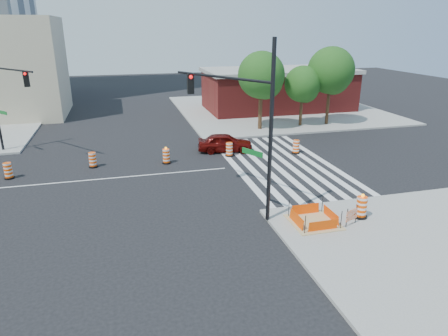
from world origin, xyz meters
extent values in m
plane|color=black|center=(0.00, 0.00, 0.00)|extent=(120.00, 120.00, 0.00)
cube|color=gray|center=(18.00, 18.00, 0.07)|extent=(22.00, 22.00, 0.15)
cube|color=silver|center=(7.80, 0.00, 0.01)|extent=(0.45, 13.50, 0.01)
cube|color=silver|center=(8.70, 0.00, 0.01)|extent=(0.45, 13.50, 0.01)
cube|color=silver|center=(9.60, 0.00, 0.01)|extent=(0.45, 13.50, 0.01)
cube|color=silver|center=(10.50, 0.00, 0.01)|extent=(0.45, 13.50, 0.01)
cube|color=silver|center=(11.40, 0.00, 0.01)|extent=(0.45, 13.50, 0.01)
cube|color=silver|center=(12.30, 0.00, 0.01)|extent=(0.45, 13.50, 0.01)
cube|color=silver|center=(13.20, 0.00, 0.01)|extent=(0.45, 13.50, 0.01)
cube|color=silver|center=(14.10, 0.00, 0.01)|extent=(0.45, 13.50, 0.01)
cube|color=silver|center=(0.00, 0.00, 0.01)|extent=(14.00, 0.12, 0.01)
cube|color=tan|center=(9.00, -9.00, 0.17)|extent=(2.20, 2.20, 0.05)
cube|color=#F34804|center=(9.00, -9.90, 0.43)|extent=(1.44, 0.02, 0.55)
cube|color=#F34804|center=(9.00, -8.10, 0.43)|extent=(1.44, 0.02, 0.55)
cube|color=#F34804|center=(8.10, -9.00, 0.43)|extent=(0.02, 1.44, 0.55)
cube|color=#F34804|center=(9.90, -9.00, 0.43)|extent=(0.02, 1.44, 0.55)
cylinder|color=black|center=(8.10, -9.90, 0.60)|extent=(0.04, 0.04, 0.90)
cylinder|color=black|center=(9.90, -9.90, 0.60)|extent=(0.04, 0.04, 0.90)
cylinder|color=black|center=(8.10, -8.10, 0.60)|extent=(0.04, 0.04, 0.90)
cylinder|color=black|center=(9.90, -8.10, 0.60)|extent=(0.04, 0.04, 0.90)
cube|color=maroon|center=(18.00, 18.00, 2.10)|extent=(16.00, 8.00, 4.20)
cube|color=gray|center=(18.00, 18.00, 4.40)|extent=(16.50, 8.50, 0.40)
imported|color=#500906|center=(8.01, 3.72, 0.70)|extent=(4.33, 2.36, 1.40)
cylinder|color=black|center=(7.00, -8.10, 4.36)|extent=(0.19, 0.19, 8.42)
cylinder|color=black|center=(5.36, -5.40, 6.68)|extent=(3.39, 5.47, 0.13)
cube|color=black|center=(4.21, -3.51, 6.15)|extent=(0.34, 0.29, 1.05)
sphere|color=#FF0C0C|center=(4.21, -3.69, 6.52)|extent=(0.19, 0.19, 0.19)
cube|color=#0C591E|center=(6.45, -7.20, 3.31)|extent=(0.69, 1.10, 0.26)
cylinder|color=black|center=(-6.47, 5.72, 6.29)|extent=(3.84, 4.69, 0.12)
cube|color=black|center=(-5.16, 4.10, 5.79)|extent=(0.32, 0.28, 0.99)
sphere|color=#FF0C0C|center=(-5.16, 3.92, 6.14)|extent=(0.18, 0.18, 0.18)
cube|color=#0C591E|center=(-7.72, 7.25, 3.12)|extent=(0.78, 0.95, 0.25)
cylinder|color=black|center=(11.46, -9.08, 0.20)|extent=(0.63, 0.63, 0.11)
cylinder|color=#FF4C05|center=(11.46, -9.08, 0.73)|extent=(0.51, 0.51, 1.00)
sphere|color=#FF990C|center=(11.46, -9.08, 1.31)|extent=(0.17, 0.17, 0.17)
cube|color=#FF4C05|center=(10.58, -9.65, 0.80)|extent=(0.74, 0.33, 0.26)
cube|color=#FF4C05|center=(10.58, -9.65, 0.50)|extent=(0.74, 0.33, 0.20)
cylinder|color=black|center=(10.26, -9.79, 0.61)|extent=(0.04, 0.04, 0.93)
cylinder|color=black|center=(10.91, -9.52, 0.61)|extent=(0.04, 0.04, 0.93)
cylinder|color=#382314|center=(12.81, 9.36, 2.21)|extent=(0.36, 0.36, 4.43)
sphere|color=#1A4012|center=(12.81, 9.36, 4.98)|extent=(4.15, 4.15, 4.15)
sphere|color=#1A4012|center=(13.36, 9.70, 4.29)|extent=(3.04, 3.04, 3.04)
sphere|color=#1A4012|center=(12.36, 9.14, 4.56)|extent=(2.77, 2.77, 2.77)
cylinder|color=#382314|center=(16.98, 9.68, 1.79)|extent=(0.29, 0.29, 3.57)
sphere|color=#1A4012|center=(16.98, 9.68, 4.02)|extent=(3.35, 3.35, 3.35)
sphere|color=#1A4012|center=(17.43, 9.94, 3.46)|extent=(2.45, 2.45, 2.45)
sphere|color=#1A4012|center=(16.62, 9.50, 3.68)|extent=(2.23, 2.23, 2.23)
cylinder|color=#382314|center=(19.70, 9.60, 2.31)|extent=(0.30, 0.30, 4.61)
sphere|color=#1A4012|center=(19.70, 9.60, 5.19)|extent=(4.32, 4.32, 4.32)
sphere|color=#1A4012|center=(20.17, 9.89, 4.47)|extent=(3.17, 3.17, 3.17)
sphere|color=#1A4012|center=(19.33, 9.42, 4.76)|extent=(2.88, 2.88, 2.88)
cylinder|color=black|center=(-6.54, 1.57, 0.05)|extent=(0.60, 0.60, 0.10)
cylinder|color=#FF4C05|center=(-6.54, 1.57, 0.55)|extent=(0.48, 0.48, 0.95)
cylinder|color=black|center=(-1.55, 2.48, 0.05)|extent=(0.60, 0.60, 0.10)
cylinder|color=#FF4C05|center=(-1.55, 2.48, 0.55)|extent=(0.48, 0.48, 0.95)
cylinder|color=black|center=(3.35, 2.03, 0.05)|extent=(0.60, 0.60, 0.10)
cylinder|color=#FF4C05|center=(3.35, 2.03, 0.55)|extent=(0.48, 0.48, 0.95)
sphere|color=#FF990C|center=(3.35, 2.03, 1.10)|extent=(0.16, 0.16, 0.16)
cylinder|color=black|center=(8.00, 2.49, 0.05)|extent=(0.60, 0.60, 0.10)
cylinder|color=#FF4C05|center=(8.00, 2.49, 0.55)|extent=(0.48, 0.48, 0.95)
cylinder|color=black|center=(13.02, 1.88, 0.05)|extent=(0.60, 0.60, 0.10)
cylinder|color=#FF4C05|center=(13.02, 1.88, 0.55)|extent=(0.48, 0.48, 0.95)
camera|label=1|loc=(0.53, -24.42, 8.94)|focal=32.00mm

